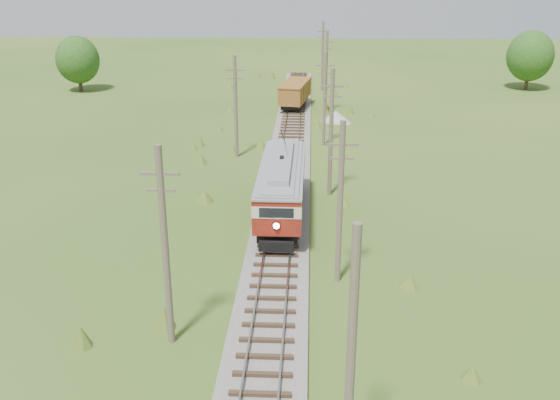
{
  "coord_description": "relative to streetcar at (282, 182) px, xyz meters",
  "views": [
    {
      "loc": [
        1.71,
        -11.19,
        15.65
      ],
      "look_at": [
        0.0,
        23.83,
        2.25
      ],
      "focal_mm": 40.0,
      "sensor_mm": 36.0,
      "label": 1
    }
  ],
  "objects": [
    {
      "name": "utility_pole_l_a",
      "position": [
        -4.2,
        -14.12,
        2.06
      ],
      "size": [
        1.6,
        0.3,
        9.0
      ],
      "color": "brown",
      "rests_on": "ground"
    },
    {
      "name": "streetcar",
      "position": [
        0.0,
        0.0,
        0.0
      ],
      "size": [
        2.83,
        12.03,
        5.48
      ],
      "rotation": [
        0.0,
        0.0,
        -0.0
      ],
      "color": "black",
      "rests_on": "ground"
    },
    {
      "name": "utility_pole_r_5",
      "position": [
        3.4,
        30.88,
        2.01
      ],
      "size": [
        1.6,
        0.3,
        8.9
      ],
      "color": "brown",
      "rests_on": "ground"
    },
    {
      "name": "railbed_main",
      "position": [
        0.0,
        7.88,
        -2.37
      ],
      "size": [
        3.6,
        96.0,
        0.57
      ],
      "color": "#605B54",
      "rests_on": "ground"
    },
    {
      "name": "utility_pole_r_4",
      "position": [
        3.0,
        17.88,
        1.76
      ],
      "size": [
        1.6,
        0.3,
        8.4
      ],
      "color": "brown",
      "rests_on": "ground"
    },
    {
      "name": "utility_pole_r_3",
      "position": [
        3.2,
        4.88,
        2.06
      ],
      "size": [
        1.6,
        0.3,
        9.0
      ],
      "color": "brown",
      "rests_on": "ground"
    },
    {
      "name": "utility_pole_r_2",
      "position": [
        3.3,
        -8.12,
        1.86
      ],
      "size": [
        1.6,
        0.3,
        8.6
      ],
      "color": "brown",
      "rests_on": "ground"
    },
    {
      "name": "utility_pole_l_b",
      "position": [
        -4.5,
        13.88,
        1.86
      ],
      "size": [
        1.6,
        0.3,
        8.6
      ],
      "color": "brown",
      "rests_on": "ground"
    },
    {
      "name": "gravel_pile",
      "position": [
        4.55,
        26.98,
        -2.05
      ],
      "size": [
        3.04,
        3.23,
        1.11
      ],
      "color": "gray",
      "rests_on": "ground"
    },
    {
      "name": "tree_mid_b",
      "position": [
        30.0,
        45.88,
        1.77
      ],
      "size": [
        5.88,
        5.88,
        7.57
      ],
      "color": "#38281C",
      "rests_on": "ground"
    },
    {
      "name": "gondola",
      "position": [
        0.0,
        32.44,
        -0.63
      ],
      "size": [
        3.62,
        7.94,
        2.54
      ],
      "rotation": [
        0.0,
        0.0,
        -0.15
      ],
      "color": "black",
      "rests_on": "ground"
    },
    {
      "name": "utility_pole_r_6",
      "position": [
        3.2,
        43.88,
        1.91
      ],
      "size": [
        1.6,
        0.3,
        8.7
      ],
      "color": "brown",
      "rests_on": "ground"
    },
    {
      "name": "utility_pole_r_1",
      "position": [
        3.1,
        -21.12,
        1.83
      ],
      "size": [
        0.3,
        0.3,
        8.8
      ],
      "color": "brown",
      "rests_on": "ground"
    },
    {
      "name": "tree_mid_a",
      "position": [
        -28.0,
        41.88,
        1.46
      ],
      "size": [
        5.46,
        5.46,
        7.03
      ],
      "color": "#38281C",
      "rests_on": "ground"
    }
  ]
}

